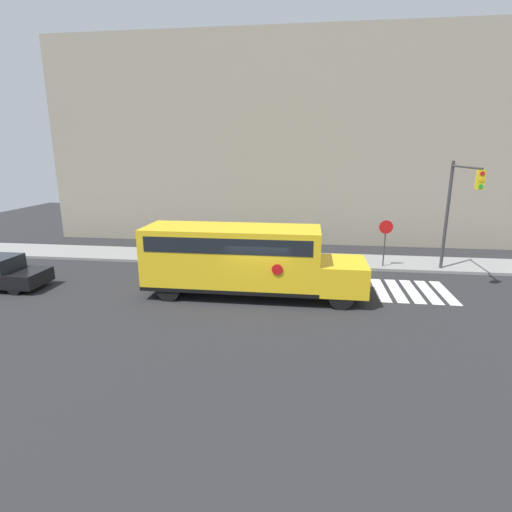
{
  "coord_description": "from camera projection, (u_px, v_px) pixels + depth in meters",
  "views": [
    {
      "loc": [
        1.94,
        -15.87,
        6.13
      ],
      "look_at": [
        -0.29,
        1.02,
        1.67
      ],
      "focal_mm": 28.0,
      "sensor_mm": 36.0,
      "label": 1
    }
  ],
  "objects": [
    {
      "name": "ground_plane",
      "position": [
        260.0,
        300.0,
        17.02
      ],
      "size": [
        60.0,
        60.0,
        0.0
      ],
      "primitive_type": "plane",
      "color": "#28282B"
    },
    {
      "name": "stop_sign",
      "position": [
        385.0,
        237.0,
        21.1
      ],
      "size": [
        0.72,
        0.1,
        2.66
      ],
      "color": "#38383A",
      "rests_on": "ground"
    },
    {
      "name": "sidewalk_strip",
      "position": [
        273.0,
        259.0,
        23.24
      ],
      "size": [
        44.0,
        3.0,
        0.15
      ],
      "color": "gray",
      "rests_on": "ground"
    },
    {
      "name": "crosswalk_stripes",
      "position": [
        412.0,
        291.0,
        18.09
      ],
      "size": [
        3.3,
        3.2,
        0.01
      ],
      "color": "white",
      "rests_on": "ground"
    },
    {
      "name": "traffic_light",
      "position": [
        457.0,
        202.0,
        19.16
      ],
      "size": [
        0.28,
        3.72,
        5.7
      ],
      "color": "#38383A",
      "rests_on": "ground"
    },
    {
      "name": "building_backdrop",
      "position": [
        283.0,
        142.0,
        27.76
      ],
      "size": [
        32.0,
        4.0,
        13.63
      ],
      "color": "#9E937F",
      "rests_on": "ground"
    },
    {
      "name": "school_bus",
      "position": [
        242.0,
        257.0,
        17.19
      ],
      "size": [
        9.44,
        2.57,
        3.03
      ],
      "color": "yellow",
      "rests_on": "ground"
    }
  ]
}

